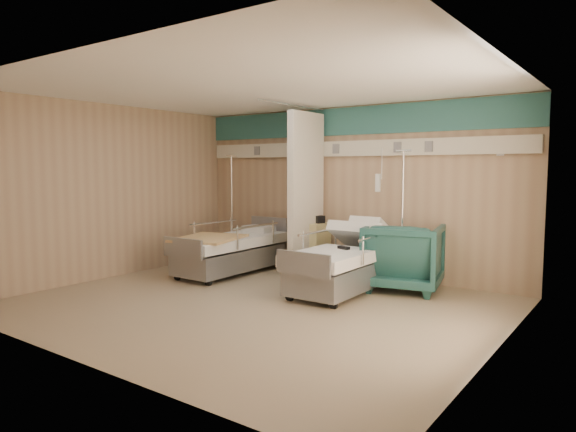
{
  "coord_description": "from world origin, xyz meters",
  "views": [
    {
      "loc": [
        4.18,
        -5.09,
        1.78
      ],
      "look_at": [
        0.1,
        0.6,
        1.12
      ],
      "focal_mm": 32.0,
      "sensor_mm": 36.0,
      "label": 1
    }
  ],
  "objects_px": {
    "iv_stand_right": "(401,258)",
    "iv_stand_left": "(232,239)",
    "bedside_cabinet": "(311,247)",
    "bed_left": "(230,255)",
    "bed_right": "(344,270)",
    "visitor_armchair": "(404,257)"
  },
  "relations": [
    {
      "from": "bedside_cabinet",
      "to": "visitor_armchair",
      "type": "xyz_separation_m",
      "value": [
        1.8,
        -0.3,
        0.07
      ]
    },
    {
      "from": "bed_left",
      "to": "iv_stand_left",
      "type": "xyz_separation_m",
      "value": [
        -0.76,
        0.9,
        0.1
      ]
    },
    {
      "from": "bed_left",
      "to": "bedside_cabinet",
      "type": "height_order",
      "value": "bedside_cabinet"
    },
    {
      "from": "bed_left",
      "to": "iv_stand_right",
      "type": "height_order",
      "value": "iv_stand_right"
    },
    {
      "from": "bed_right",
      "to": "iv_stand_right",
      "type": "distance_m",
      "value": 1.01
    },
    {
      "from": "bed_left",
      "to": "bedside_cabinet",
      "type": "xyz_separation_m",
      "value": [
        1.05,
        0.9,
        0.11
      ]
    },
    {
      "from": "bed_right",
      "to": "iv_stand_right",
      "type": "xyz_separation_m",
      "value": [
        0.5,
        0.87,
        0.11
      ]
    },
    {
      "from": "bedside_cabinet",
      "to": "iv_stand_left",
      "type": "xyz_separation_m",
      "value": [
        -1.81,
        -0.0,
        -0.01
      ]
    },
    {
      "from": "iv_stand_left",
      "to": "bedside_cabinet",
      "type": "bearing_deg",
      "value": 0.05
    },
    {
      "from": "bed_left",
      "to": "visitor_armchair",
      "type": "distance_m",
      "value": 2.92
    },
    {
      "from": "bed_right",
      "to": "bed_left",
      "type": "xyz_separation_m",
      "value": [
        -2.2,
        0.0,
        0.0
      ]
    },
    {
      "from": "iv_stand_right",
      "to": "bed_right",
      "type": "bearing_deg",
      "value": -119.86
    },
    {
      "from": "iv_stand_right",
      "to": "iv_stand_left",
      "type": "relative_size",
      "value": 1.02
    },
    {
      "from": "bed_right",
      "to": "iv_stand_left",
      "type": "xyz_separation_m",
      "value": [
        -2.96,
        0.9,
        0.1
      ]
    },
    {
      "from": "bedside_cabinet",
      "to": "visitor_armchair",
      "type": "bearing_deg",
      "value": -9.46
    },
    {
      "from": "iv_stand_right",
      "to": "iv_stand_left",
      "type": "xyz_separation_m",
      "value": [
        -3.46,
        0.03,
        -0.01
      ]
    },
    {
      "from": "bedside_cabinet",
      "to": "iv_stand_right",
      "type": "relative_size",
      "value": 0.41
    },
    {
      "from": "bedside_cabinet",
      "to": "iv_stand_left",
      "type": "distance_m",
      "value": 1.81
    },
    {
      "from": "bed_right",
      "to": "bedside_cabinet",
      "type": "bearing_deg",
      "value": 141.95
    },
    {
      "from": "bed_left",
      "to": "iv_stand_left",
      "type": "relative_size",
      "value": 1.07
    },
    {
      "from": "visitor_armchair",
      "to": "iv_stand_left",
      "type": "distance_m",
      "value": 3.62
    },
    {
      "from": "bed_right",
      "to": "bedside_cabinet",
      "type": "xyz_separation_m",
      "value": [
        -1.15,
        0.9,
        0.11
      ]
    }
  ]
}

